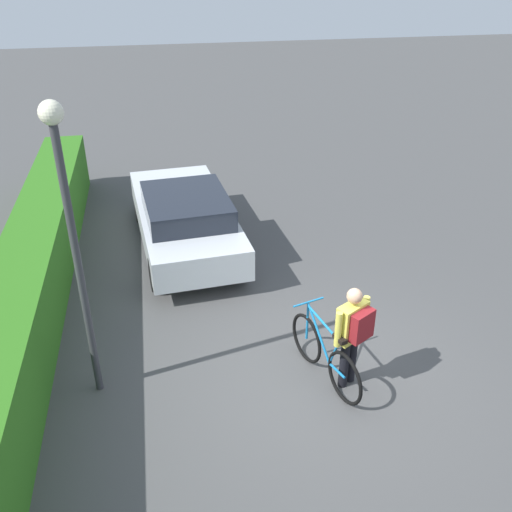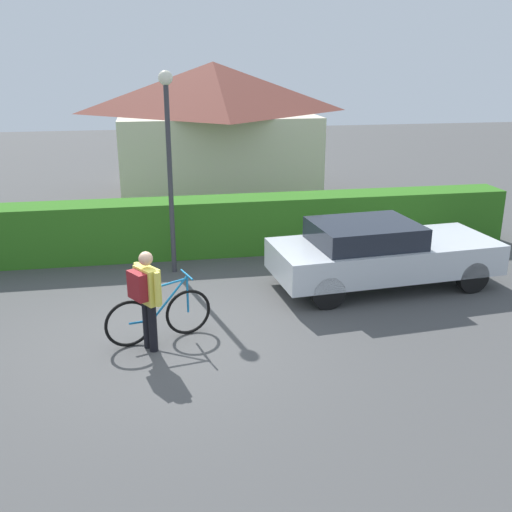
{
  "view_description": "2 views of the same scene",
  "coord_description": "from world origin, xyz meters",
  "px_view_note": "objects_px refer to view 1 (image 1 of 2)",
  "views": [
    {
      "loc": [
        -6.02,
        2.21,
        5.57
      ],
      "look_at": [
        2.02,
        0.72,
        0.96
      ],
      "focal_mm": 39.8,
      "sensor_mm": 36.0,
      "label": 1
    },
    {
      "loc": [
        -0.03,
        -8.58,
        4.28
      ],
      "look_at": [
        1.69,
        0.93,
        1.04
      ],
      "focal_mm": 41.51,
      "sensor_mm": 36.0,
      "label": 2
    }
  ],
  "objects_px": {
    "parked_car_near": "(185,217)",
    "bicycle": "(325,355)",
    "street_lamp": "(70,220)",
    "person_rider": "(353,330)"
  },
  "relations": [
    {
      "from": "parked_car_near",
      "to": "bicycle",
      "type": "height_order",
      "value": "parked_car_near"
    },
    {
      "from": "parked_car_near",
      "to": "bicycle",
      "type": "distance_m",
      "value": 4.61
    },
    {
      "from": "street_lamp",
      "to": "bicycle",
      "type": "bearing_deg",
      "value": -96.75
    },
    {
      "from": "street_lamp",
      "to": "parked_car_near",
      "type": "bearing_deg",
      "value": -21.32
    },
    {
      "from": "bicycle",
      "to": "street_lamp",
      "type": "bearing_deg",
      "value": 83.25
    },
    {
      "from": "parked_car_near",
      "to": "street_lamp",
      "type": "distance_m",
      "value": 4.64
    },
    {
      "from": "person_rider",
      "to": "street_lamp",
      "type": "height_order",
      "value": "street_lamp"
    },
    {
      "from": "parked_car_near",
      "to": "bicycle",
      "type": "xyz_separation_m",
      "value": [
        -4.3,
        -1.64,
        -0.28
      ]
    },
    {
      "from": "bicycle",
      "to": "street_lamp",
      "type": "xyz_separation_m",
      "value": [
        0.38,
        3.17,
        2.22
      ]
    },
    {
      "from": "bicycle",
      "to": "person_rider",
      "type": "bearing_deg",
      "value": -119.85
    }
  ]
}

